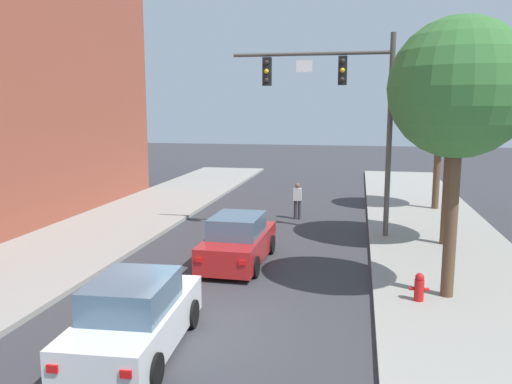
{
  "coord_description": "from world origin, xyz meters",
  "views": [
    {
      "loc": [
        3.52,
        -10.66,
        4.94
      ],
      "look_at": [
        -0.04,
        7.07,
        2.0
      ],
      "focal_mm": 36.13,
      "sensor_mm": 36.0,
      "label": 1
    }
  ],
  "objects": [
    {
      "name": "sidewalk_right",
      "position": [
        6.5,
        0.0,
        0.07
      ],
      "size": [
        5.0,
        60.0,
        0.15
      ],
      "primitive_type": "cube",
      "color": "#99968E",
      "rests_on": "ground"
    },
    {
      "name": "traffic_signal_mast",
      "position": [
        2.93,
        9.07,
        5.31
      ],
      "size": [
        6.01,
        0.38,
        7.5
      ],
      "color": "#514C47",
      "rests_on": "sidewalk_right"
    },
    {
      "name": "car_lead_red",
      "position": [
        -0.2,
        4.96,
        0.72
      ],
      "size": [
        1.88,
        4.26,
        1.6
      ],
      "color": "#B21E1E",
      "rests_on": "ground"
    },
    {
      "name": "pedestrian_crossing_road",
      "position": [
        0.87,
        12.03,
        0.91
      ],
      "size": [
        0.36,
        0.22,
        1.64
      ],
      "color": "#333338",
      "rests_on": "ground"
    },
    {
      "name": "ground_plane",
      "position": [
        0.0,
        0.0,
        0.0
      ],
      "size": [
        120.0,
        120.0,
        0.0
      ],
      "primitive_type": "plane",
      "color": "#38383D"
    },
    {
      "name": "street_tree_second",
      "position": [
        6.61,
        8.22,
        5.41
      ],
      "size": [
        4.23,
        4.23,
        7.4
      ],
      "color": "brown",
      "rests_on": "sidewalk_right"
    },
    {
      "name": "street_tree_nearest",
      "position": [
        5.85,
        2.78,
        5.4
      ],
      "size": [
        3.43,
        3.43,
        7.0
      ],
      "color": "brown",
      "rests_on": "sidewalk_right"
    },
    {
      "name": "car_following_white",
      "position": [
        -0.84,
        -1.43,
        0.72
      ],
      "size": [
        2.02,
        4.33,
        1.6
      ],
      "color": "silver",
      "rests_on": "ground"
    },
    {
      "name": "street_tree_third",
      "position": [
        7.21,
        15.1,
        5.22
      ],
      "size": [
        3.39,
        3.39,
        6.79
      ],
      "color": "brown",
      "rests_on": "sidewalk_right"
    },
    {
      "name": "fire_hydrant",
      "position": [
        5.11,
        2.28,
        0.51
      ],
      "size": [
        0.48,
        0.24,
        0.72
      ],
      "color": "red",
      "rests_on": "sidewalk_right"
    }
  ]
}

